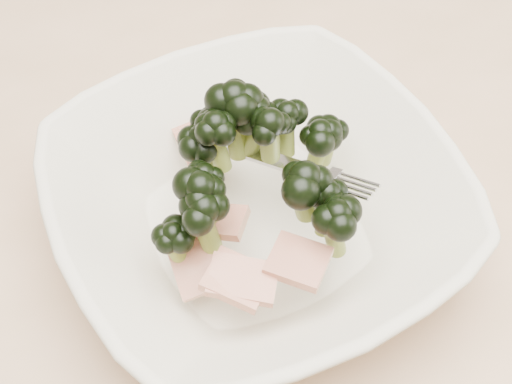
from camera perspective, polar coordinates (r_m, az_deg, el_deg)
dining_table at (r=0.61m, az=5.19°, el=-11.50°), size 1.20×0.80×0.75m
broccoli_dish at (r=0.51m, az=-0.03°, el=-0.66°), size 0.32×0.32×0.11m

